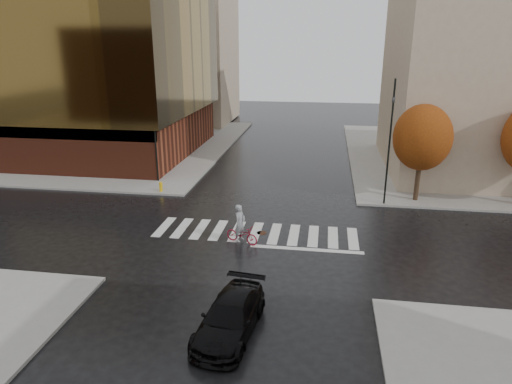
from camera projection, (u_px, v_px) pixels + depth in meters
ground at (254, 236)px, 25.78m from camera, size 120.00×120.00×0.00m
sidewalk_nw at (90, 144)px, 48.49m from camera, size 30.00×30.00×0.15m
sidewalk_ne at (512, 159)px, 42.40m from camera, size 30.00×30.00×0.15m
crosswalk at (256, 232)px, 26.24m from camera, size 12.00×3.00×0.01m
office_glass at (55, 65)px, 43.22m from camera, size 27.00×19.00×16.00m
building_ne_tan at (498, 58)px, 36.37m from camera, size 16.00×16.00×18.00m
building_nw_far at (178, 43)px, 59.59m from camera, size 14.00×12.00×20.00m
tree_ne_a at (422, 138)px, 29.86m from camera, size 3.80×3.80×6.50m
sedan at (230, 317)px, 17.05m from camera, size 2.42×4.86×1.36m
cyclist at (241, 230)px, 24.68m from camera, size 2.04×1.36×2.20m
traffic_light_nw at (155, 131)px, 34.25m from camera, size 0.18×0.16×6.90m
traffic_light_ne at (390, 133)px, 29.01m from camera, size 0.24×0.25×8.15m
fire_hydrant at (161, 186)px, 32.84m from camera, size 0.26×0.26×0.72m
manhole at (262, 233)px, 26.18m from camera, size 0.67×0.67×0.01m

